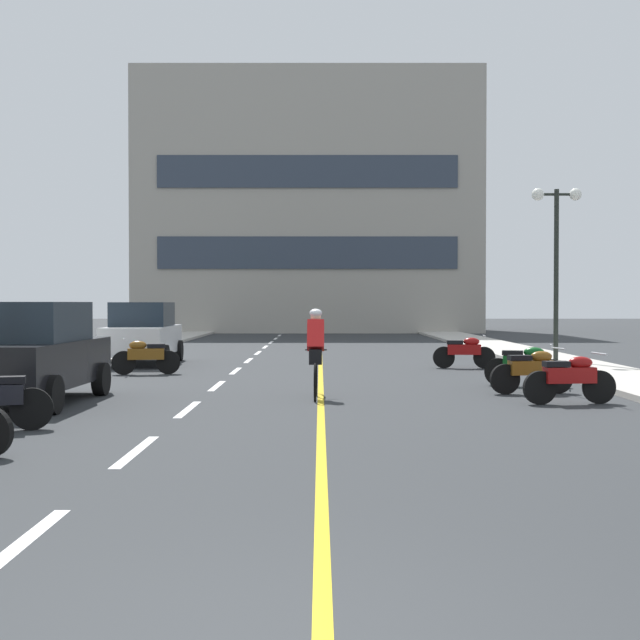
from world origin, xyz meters
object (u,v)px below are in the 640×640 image
at_px(street_lamp_mid, 555,234).
at_px(parked_car_near, 29,353).
at_px(motorcycle_5, 523,364).
at_px(motorcycle_4, 530,370).
at_px(motorcycle_7, 463,351).
at_px(cyclist_rider, 314,351).
at_px(parked_car_mid, 141,333).
at_px(motorcycle_6, 144,356).
at_px(motorcycle_3, 568,378).

distance_m(street_lamp_mid, parked_car_near, 15.73).
bearing_deg(motorcycle_5, parked_car_near, -161.79).
bearing_deg(motorcycle_4, motorcycle_7, 92.00).
distance_m(street_lamp_mid, cyclist_rider, 11.55).
bearing_deg(parked_car_near, motorcycle_4, 9.93).
bearing_deg(parked_car_mid, cyclist_rider, -59.55).
bearing_deg(motorcycle_6, motorcycle_5, -18.61).
xyz_separation_m(motorcycle_6, cyclist_rider, (4.30, -5.16, 0.41)).
relative_size(parked_car_mid, motorcycle_5, 2.55).
distance_m(motorcycle_4, motorcycle_5, 1.53).
xyz_separation_m(street_lamp_mid, parked_car_near, (-12.07, -9.66, -2.90)).
relative_size(motorcycle_3, motorcycle_4, 1.00).
relative_size(motorcycle_5, motorcycle_6, 0.98).
bearing_deg(parked_car_near, motorcycle_6, 82.91).
relative_size(parked_car_near, motorcycle_3, 2.49).
bearing_deg(parked_car_near, motorcycle_5, 18.21).
height_order(motorcycle_7, cyclist_rider, cyclist_rider).
distance_m(parked_car_near, parked_car_mid, 9.67).
distance_m(motorcycle_3, cyclist_rider, 4.66).
xyz_separation_m(motorcycle_4, motorcycle_7, (-0.23, 6.46, 0.00)).
height_order(parked_car_near, parked_car_mid, same).
bearing_deg(motorcycle_7, parked_car_mid, 170.26).
bearing_deg(motorcycle_5, parked_car_mid, 145.91).
height_order(street_lamp_mid, parked_car_mid, street_lamp_mid).
relative_size(parked_car_mid, motorcycle_4, 2.50).
bearing_deg(motorcycle_3, motorcycle_6, 145.08).
bearing_deg(parked_car_mid, motorcycle_5, -34.09).
distance_m(parked_car_near, motorcycle_3, 9.61).
bearing_deg(motorcycle_3, motorcycle_4, 98.38).
height_order(parked_car_mid, motorcycle_5, parked_car_mid).
xyz_separation_m(motorcycle_3, motorcycle_5, (-0.02, 3.20, 0.00)).
relative_size(street_lamp_mid, motorcycle_3, 2.96).
distance_m(street_lamp_mid, motorcycle_5, 7.73).
xyz_separation_m(motorcycle_6, motorcycle_7, (8.36, 1.98, 0.00)).
height_order(motorcycle_3, motorcycle_5, same).
bearing_deg(motorcycle_4, motorcycle_3, -81.62).
xyz_separation_m(motorcycle_3, motorcycle_4, (-0.25, 1.69, 0.00)).
bearing_deg(motorcycle_5, motorcycle_3, -89.63).
height_order(motorcycle_3, motorcycle_7, same).
distance_m(motorcycle_6, motorcycle_7, 8.59).
xyz_separation_m(motorcycle_5, motorcycle_6, (-8.81, 2.97, 0.00)).
relative_size(motorcycle_4, cyclist_rider, 0.96).
bearing_deg(motorcycle_3, cyclist_rider, 167.48).
bearing_deg(motorcycle_5, motorcycle_6, 161.39).
bearing_deg(motorcycle_3, motorcycle_5, 90.37).
bearing_deg(motorcycle_7, cyclist_rider, -119.61).
distance_m(motorcycle_4, motorcycle_6, 9.69).
xyz_separation_m(motorcycle_3, cyclist_rider, (-4.53, 1.01, 0.41)).
xyz_separation_m(parked_car_mid, motorcycle_6, (0.82, -3.55, -0.44)).
bearing_deg(cyclist_rider, motorcycle_7, 60.39).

